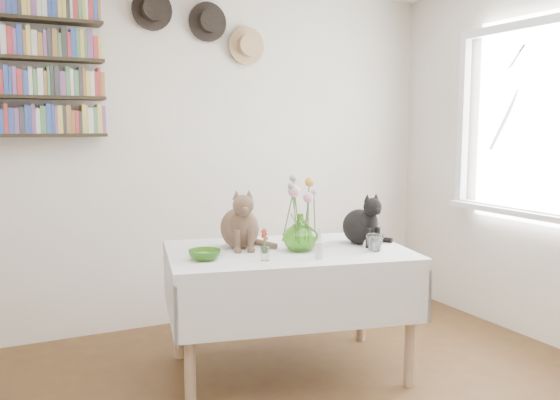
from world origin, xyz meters
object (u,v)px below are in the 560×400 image
tabby_cat (239,217)px  black_cat (360,217)px  bookshelf_unit (21,64)px  flower_vase (300,232)px  dining_table (288,280)px

tabby_cat → black_cat: size_ratio=1.12×
tabby_cat → bookshelf_unit: bearing=153.3°
tabby_cat → flower_vase: tabby_cat is taller
tabby_cat → flower_vase: size_ratio=1.69×
flower_vase → bookshelf_unit: 2.04m
tabby_cat → bookshelf_unit: bookshelf_unit is taller
tabby_cat → flower_vase: (0.28, -0.24, -0.07)m
dining_table → black_cat: 0.59m
tabby_cat → black_cat: bearing=-4.2°
tabby_cat → flower_vase: 0.38m
black_cat → flower_vase: (-0.43, -0.03, -0.06)m
flower_vase → bookshelf_unit: size_ratio=0.21×
dining_table → bookshelf_unit: size_ratio=1.54×
bookshelf_unit → tabby_cat: bearing=-39.2°
black_cat → flower_vase: 0.43m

